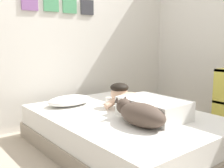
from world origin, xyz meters
TOP-DOWN VIEW (x-y plane):
  - ground_plane at (0.00, 0.00)m, footprint 11.61×11.61m
  - back_wall at (0.00, 1.36)m, footprint 3.81×0.12m
  - side_wall_right at (1.95, 0.15)m, footprint 0.10×5.62m
  - bed at (0.05, 0.13)m, footprint 1.40×2.01m
  - pillow at (-0.21, 0.76)m, footprint 0.52×0.32m
  - person_lying at (0.18, -0.02)m, footprint 0.43×0.92m
  - dog at (-0.09, -0.24)m, footprint 0.26×0.57m
  - coffee_cup at (0.20, 0.54)m, footprint 0.13×0.09m
  - cell_phone at (0.23, 0.06)m, footprint 0.07×0.14m

SIDE VIEW (x-z plane):
  - ground_plane at x=0.00m, z-range 0.00..0.00m
  - bed at x=0.05m, z-range 0.00..0.37m
  - cell_phone at x=0.23m, z-range 0.37..0.38m
  - coffee_cup at x=0.20m, z-range 0.37..0.45m
  - pillow at x=-0.21m, z-range 0.37..0.48m
  - dog at x=-0.09m, z-range 0.37..0.58m
  - person_lying at x=0.18m, z-range 0.34..0.61m
  - side_wall_right at x=1.95m, z-range 0.00..2.50m
  - back_wall at x=0.00m, z-range 0.00..2.50m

